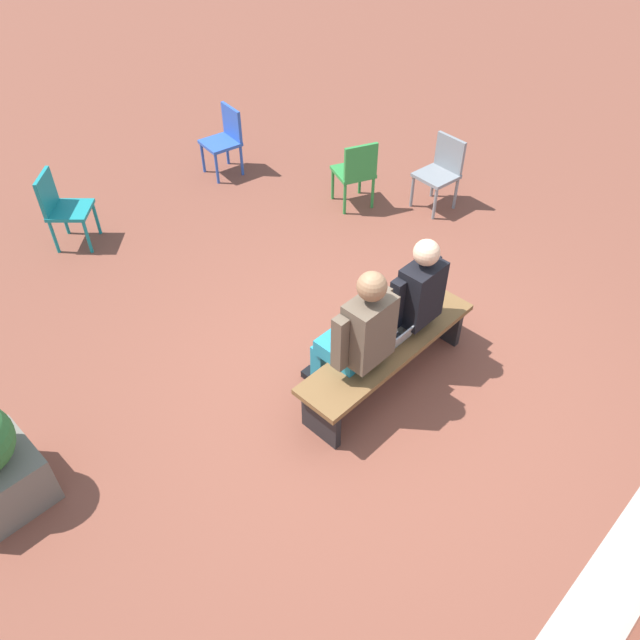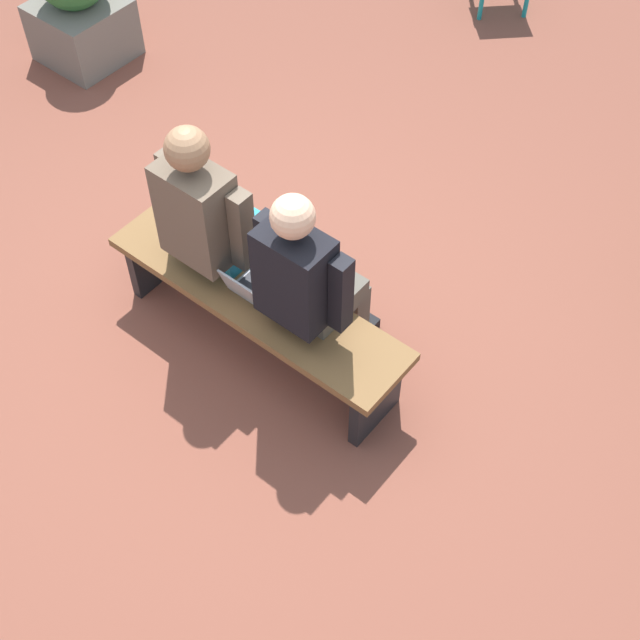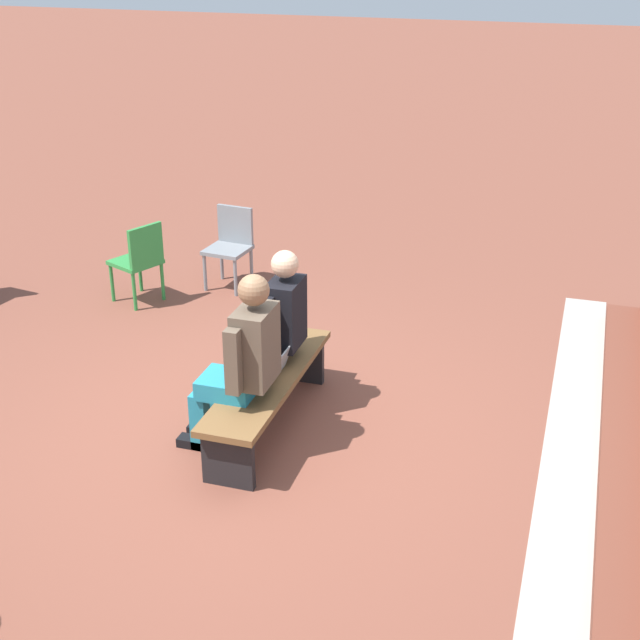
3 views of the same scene
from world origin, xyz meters
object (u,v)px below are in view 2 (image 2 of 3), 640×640
Objects in this scene: person_student at (309,280)px; laptop at (258,291)px; bench at (257,305)px; person_adult at (214,219)px; planter at (77,4)px.

laptop is (0.28, 0.08, -0.22)m from person_student.
bench is 1.34× the size of person_student.
person_student is at bearing -164.07° from laptop.
bench is at bearing 168.02° from person_adult.
person_student is 0.96× the size of person_adult.
planter is (2.82, -1.25, 0.08)m from bench.
person_adult reaches higher than bench.
planter is (3.13, -1.18, -0.28)m from person_student.
bench is at bearing 12.32° from person_student.
laptop is at bearing 167.17° from person_adult.
person_adult is at bearing -0.26° from person_student.
planter is (2.49, -1.18, -0.30)m from person_adult.
planter reaches higher than bench.
person_adult is 1.48× the size of planter.
planter is at bearing -25.27° from person_adult.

